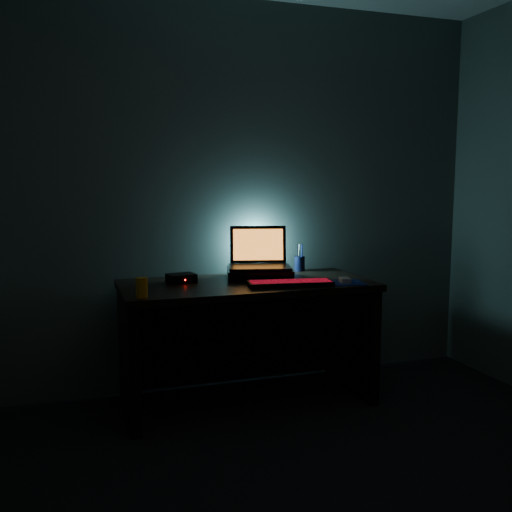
{
  "coord_description": "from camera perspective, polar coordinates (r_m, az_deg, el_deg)",
  "views": [
    {
      "loc": [
        -1.01,
        -1.6,
        1.35
      ],
      "look_at": [
        0.04,
        1.57,
        0.91
      ],
      "focal_mm": 40.0,
      "sensor_mm": 36.0,
      "label": 1
    }
  ],
  "objects": [
    {
      "name": "router",
      "position": [
        3.44,
        -7.48,
        -2.22
      ],
      "size": [
        0.18,
        0.15,
        0.05
      ],
      "rotation": [
        0.0,
        0.0,
        0.16
      ],
      "color": "black",
      "rests_on": "desk"
    },
    {
      "name": "room",
      "position": [
        1.9,
        13.91,
        4.18
      ],
      "size": [
        3.5,
        4.0,
        2.5
      ],
      "color": "black",
      "rests_on": "ground"
    },
    {
      "name": "mouse",
      "position": [
        3.44,
        8.88,
        -2.39
      ],
      "size": [
        0.07,
        0.1,
        0.03
      ],
      "primitive_type": "cube",
      "rotation": [
        0.0,
        0.0,
        -0.2
      ],
      "color": "#9F9FA5",
      "rests_on": "mousepad"
    },
    {
      "name": "mousepad",
      "position": [
        3.44,
        8.88,
        -2.65
      ],
      "size": [
        0.26,
        0.24,
        0.0
      ],
      "primitive_type": "cube",
      "rotation": [
        0.0,
        0.0,
        -0.2
      ],
      "color": "#0B174D",
      "rests_on": "desk"
    },
    {
      "name": "pen_cup",
      "position": [
        3.86,
        4.39,
        -0.76
      ],
      "size": [
        0.08,
        0.08,
        0.1
      ],
      "primitive_type": "cylinder",
      "rotation": [
        0.0,
        0.0,
        0.23
      ],
      "color": "black",
      "rests_on": "desk"
    },
    {
      "name": "juice_glass",
      "position": [
        3.03,
        -11.37,
        -3.12
      ],
      "size": [
        0.07,
        0.07,
        0.11
      ],
      "primitive_type": "cylinder",
      "rotation": [
        0.0,
        0.0,
        0.11
      ],
      "color": "orange",
      "rests_on": "desk"
    },
    {
      "name": "desk",
      "position": [
        3.53,
        -1.17,
        -6.59
      ],
      "size": [
        1.5,
        0.7,
        0.75
      ],
      "color": "black",
      "rests_on": "ground"
    },
    {
      "name": "keyboard",
      "position": [
        3.31,
        3.45,
        -2.75
      ],
      "size": [
        0.51,
        0.23,
        0.03
      ],
      "rotation": [
        0.0,
        0.0,
        -0.16
      ],
      "color": "black",
      "rests_on": "desk"
    },
    {
      "name": "laptop",
      "position": [
        3.6,
        0.3,
        -0.21
      ],
      "size": [
        0.43,
        0.37,
        0.26
      ],
      "rotation": [
        0.0,
        0.0,
        -0.25
      ],
      "color": "black",
      "rests_on": "riser"
    },
    {
      "name": "riser",
      "position": [
        3.56,
        0.36,
        -1.75
      ],
      "size": [
        0.46,
        0.39,
        0.06
      ],
      "primitive_type": "cube",
      "rotation": [
        0.0,
        0.0,
        -0.25
      ],
      "color": "black",
      "rests_on": "desk"
    }
  ]
}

